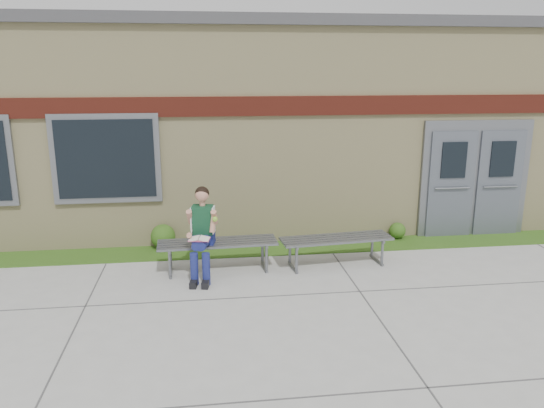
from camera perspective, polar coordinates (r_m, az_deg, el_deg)
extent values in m
plane|color=#9E9E99|center=(7.53, 3.08, -11.31)|extent=(80.00, 80.00, 0.00)
cube|color=#2A4B14|center=(9.91, 0.38, -4.77)|extent=(16.00, 0.80, 0.02)
cube|color=beige|center=(12.79, -1.67, 8.74)|extent=(16.00, 6.00, 4.00)
cube|color=#3F3F42|center=(12.76, -1.74, 18.17)|extent=(16.20, 6.20, 0.20)
cube|color=maroon|center=(9.74, 0.11, 10.50)|extent=(16.00, 0.06, 0.35)
cube|color=slate|center=(9.91, -17.41, 4.67)|extent=(1.90, 0.08, 1.60)
cube|color=black|center=(9.87, -17.45, 4.63)|extent=(1.70, 0.04, 1.40)
cube|color=slate|center=(11.17, 20.93, 2.54)|extent=(2.20, 0.08, 2.30)
cube|color=#505560|center=(10.92, 18.69, 1.95)|extent=(0.92, 0.06, 2.10)
cube|color=#505560|center=(11.39, 23.22, 2.02)|extent=(0.92, 0.06, 2.10)
cube|color=slate|center=(8.77, -5.88, -4.14)|extent=(1.97, 0.62, 0.04)
cube|color=slate|center=(8.88, -10.89, -5.92)|extent=(0.07, 0.54, 0.44)
cube|color=slate|center=(8.91, -0.80, -5.58)|extent=(0.07, 0.54, 0.44)
cube|color=slate|center=(9.04, 6.93, -3.71)|extent=(1.93, 0.71, 0.04)
cube|color=slate|center=(8.97, 2.18, -5.48)|extent=(0.10, 0.53, 0.43)
cube|color=slate|center=(9.33, 11.40, -4.98)|extent=(0.10, 0.53, 0.43)
cube|color=navy|center=(8.68, -7.36, -3.67)|extent=(0.39, 0.30, 0.16)
cube|color=#113E2A|center=(8.57, -7.45, -1.69)|extent=(0.36, 0.26, 0.47)
sphere|color=tan|center=(8.46, -7.55, 0.97)|extent=(0.25, 0.25, 0.22)
sphere|color=black|center=(8.47, -7.53, 1.14)|extent=(0.26, 0.26, 0.23)
cylinder|color=navy|center=(8.44, -8.28, -4.09)|extent=(0.22, 0.45, 0.15)
cylinder|color=navy|center=(8.41, -7.04, -4.11)|extent=(0.22, 0.45, 0.15)
cylinder|color=navy|center=(8.33, -8.35, -6.92)|extent=(0.12, 0.12, 0.51)
cylinder|color=navy|center=(8.30, -7.09, -6.96)|extent=(0.12, 0.12, 0.51)
cube|color=black|center=(8.34, -8.39, -8.42)|extent=(0.15, 0.28, 0.10)
cube|color=black|center=(8.31, -7.12, -8.46)|extent=(0.15, 0.28, 0.10)
cylinder|color=tan|center=(8.53, -8.82, -1.39)|extent=(0.13, 0.24, 0.27)
cylinder|color=tan|center=(8.47, -6.23, -1.42)|extent=(0.13, 0.24, 0.27)
cube|color=white|center=(8.28, -7.82, -3.70)|extent=(0.35, 0.28, 0.02)
cube|color=#C24876|center=(8.28, -7.82, -3.78)|extent=(0.35, 0.29, 0.01)
sphere|color=#86BD32|center=(8.32, -6.16, -1.63)|extent=(0.09, 0.09, 0.09)
sphere|color=#2A4B14|center=(10.02, -11.64, -3.43)|extent=(0.45, 0.45, 0.45)
sphere|color=#2A4B14|center=(10.67, 13.34, -2.80)|extent=(0.32, 0.32, 0.32)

